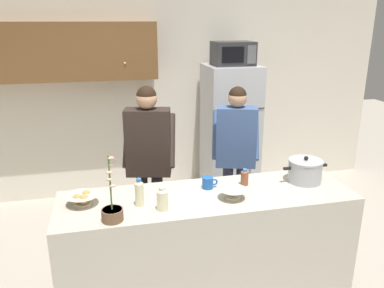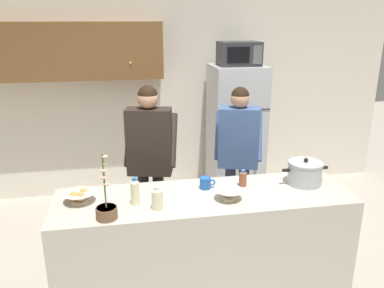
{
  "view_description": "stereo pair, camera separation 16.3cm",
  "coord_description": "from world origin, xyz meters",
  "px_view_note": "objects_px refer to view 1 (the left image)",
  "views": [
    {
      "loc": [
        -0.75,
        -2.67,
        2.24
      ],
      "look_at": [
        0.0,
        0.55,
        1.17
      ],
      "focal_mm": 36.17,
      "sensor_mm": 36.0,
      "label": 1
    },
    {
      "loc": [
        -0.59,
        -2.71,
        2.24
      ],
      "look_at": [
        0.0,
        0.55,
        1.17
      ],
      "focal_mm": 36.17,
      "sensor_mm": 36.0,
      "label": 2
    }
  ],
  "objects_px": {
    "person_near_pot": "(149,151)",
    "potted_orchid": "(112,211)",
    "bottle_near_edge": "(139,192)",
    "cooking_pot": "(305,171)",
    "person_by_sink": "(236,145)",
    "empty_bowl": "(233,193)",
    "bread_bowl": "(82,199)",
    "coffee_mug": "(208,183)",
    "refrigerator": "(230,133)",
    "bottle_far_corner": "(245,177)",
    "microwave": "(233,53)",
    "bottle_mid_counter": "(162,199)"
  },
  "relations": [
    {
      "from": "bottle_near_edge",
      "to": "empty_bowl",
      "type": "bearing_deg",
      "value": -4.15
    },
    {
      "from": "person_by_sink",
      "to": "empty_bowl",
      "type": "height_order",
      "value": "person_by_sink"
    },
    {
      "from": "person_near_pot",
      "to": "refrigerator",
      "type": "bearing_deg",
      "value": 41.42
    },
    {
      "from": "microwave",
      "to": "bottle_far_corner",
      "type": "relative_size",
      "value": 3.39
    },
    {
      "from": "bottle_near_edge",
      "to": "cooking_pot",
      "type": "bearing_deg",
      "value": 5.13
    },
    {
      "from": "empty_bowl",
      "to": "potted_orchid",
      "type": "xyz_separation_m",
      "value": [
        -0.92,
        -0.13,
        0.02
      ]
    },
    {
      "from": "person_near_pot",
      "to": "bread_bowl",
      "type": "xyz_separation_m",
      "value": [
        -0.59,
        -0.77,
        -0.07
      ]
    },
    {
      "from": "microwave",
      "to": "bottle_far_corner",
      "type": "distance_m",
      "value": 1.96
    },
    {
      "from": "bottle_near_edge",
      "to": "bottle_far_corner",
      "type": "height_order",
      "value": "bottle_near_edge"
    },
    {
      "from": "person_near_pot",
      "to": "empty_bowl",
      "type": "xyz_separation_m",
      "value": [
        0.54,
        -0.93,
        -0.08
      ]
    },
    {
      "from": "empty_bowl",
      "to": "potted_orchid",
      "type": "bearing_deg",
      "value": -171.69
    },
    {
      "from": "person_near_pot",
      "to": "bread_bowl",
      "type": "bearing_deg",
      "value": -127.39
    },
    {
      "from": "bottle_mid_counter",
      "to": "bread_bowl",
      "type": "bearing_deg",
      "value": 159.59
    },
    {
      "from": "bread_bowl",
      "to": "empty_bowl",
      "type": "height_order",
      "value": "bread_bowl"
    },
    {
      "from": "refrigerator",
      "to": "person_near_pot",
      "type": "relative_size",
      "value": 1.02
    },
    {
      "from": "person_near_pot",
      "to": "coffee_mug",
      "type": "relative_size",
      "value": 12.73
    },
    {
      "from": "bread_bowl",
      "to": "empty_bowl",
      "type": "relative_size",
      "value": 1.12
    },
    {
      "from": "microwave",
      "to": "bread_bowl",
      "type": "relative_size",
      "value": 1.97
    },
    {
      "from": "empty_bowl",
      "to": "bottle_far_corner",
      "type": "height_order",
      "value": "bottle_far_corner"
    },
    {
      "from": "empty_bowl",
      "to": "cooking_pot",
      "type": "bearing_deg",
      "value": 14.27
    },
    {
      "from": "cooking_pot",
      "to": "refrigerator",
      "type": "bearing_deg",
      "value": 92.33
    },
    {
      "from": "refrigerator",
      "to": "person_by_sink",
      "type": "relative_size",
      "value": 1.06
    },
    {
      "from": "bottle_mid_counter",
      "to": "potted_orchid",
      "type": "distance_m",
      "value": 0.37
    },
    {
      "from": "person_near_pot",
      "to": "bottle_far_corner",
      "type": "distance_m",
      "value": 1.0
    },
    {
      "from": "person_near_pot",
      "to": "bottle_mid_counter",
      "type": "xyz_separation_m",
      "value": [
        -0.02,
        -0.98,
        -0.04
      ]
    },
    {
      "from": "cooking_pot",
      "to": "bread_bowl",
      "type": "distance_m",
      "value": 1.83
    },
    {
      "from": "person_by_sink",
      "to": "cooking_pot",
      "type": "bearing_deg",
      "value": -68.99
    },
    {
      "from": "bread_bowl",
      "to": "potted_orchid",
      "type": "bearing_deg",
      "value": -54.01
    },
    {
      "from": "bottle_far_corner",
      "to": "microwave",
      "type": "bearing_deg",
      "value": 75.2
    },
    {
      "from": "bread_bowl",
      "to": "empty_bowl",
      "type": "distance_m",
      "value": 1.14
    },
    {
      "from": "person_by_sink",
      "to": "bottle_near_edge",
      "type": "relative_size",
      "value": 7.5
    },
    {
      "from": "microwave",
      "to": "coffee_mug",
      "type": "xyz_separation_m",
      "value": [
        -0.76,
        -1.7,
        -0.88
      ]
    },
    {
      "from": "microwave",
      "to": "person_by_sink",
      "type": "distance_m",
      "value": 1.27
    },
    {
      "from": "person_by_sink",
      "to": "empty_bowl",
      "type": "distance_m",
      "value": 1.09
    },
    {
      "from": "cooking_pot",
      "to": "coffee_mug",
      "type": "height_order",
      "value": "cooking_pot"
    },
    {
      "from": "person_near_pot",
      "to": "potted_orchid",
      "type": "relative_size",
      "value": 3.5
    },
    {
      "from": "microwave",
      "to": "empty_bowl",
      "type": "distance_m",
      "value": 2.22
    },
    {
      "from": "refrigerator",
      "to": "coffee_mug",
      "type": "bearing_deg",
      "value": -113.95
    },
    {
      "from": "bread_bowl",
      "to": "bottle_mid_counter",
      "type": "bearing_deg",
      "value": -20.41
    },
    {
      "from": "bottle_near_edge",
      "to": "potted_orchid",
      "type": "height_order",
      "value": "potted_orchid"
    },
    {
      "from": "person_near_pot",
      "to": "bread_bowl",
      "type": "distance_m",
      "value": 0.97
    },
    {
      "from": "person_by_sink",
      "to": "potted_orchid",
      "type": "bearing_deg",
      "value": -138.24
    },
    {
      "from": "microwave",
      "to": "bread_bowl",
      "type": "bearing_deg",
      "value": -134.63
    },
    {
      "from": "person_by_sink",
      "to": "coffee_mug",
      "type": "height_order",
      "value": "person_by_sink"
    },
    {
      "from": "empty_bowl",
      "to": "bottle_near_edge",
      "type": "height_order",
      "value": "bottle_near_edge"
    },
    {
      "from": "microwave",
      "to": "bottle_near_edge",
      "type": "height_order",
      "value": "microwave"
    },
    {
      "from": "person_by_sink",
      "to": "bottle_mid_counter",
      "type": "distance_m",
      "value": 1.43
    },
    {
      "from": "bread_bowl",
      "to": "coffee_mug",
      "type": "bearing_deg",
      "value": 4.55
    },
    {
      "from": "person_by_sink",
      "to": "empty_bowl",
      "type": "xyz_separation_m",
      "value": [
        -0.38,
        -1.02,
        -0.03
      ]
    },
    {
      "from": "bottle_far_corner",
      "to": "potted_orchid",
      "type": "xyz_separation_m",
      "value": [
        -1.1,
        -0.36,
        -0.0
      ]
    }
  ]
}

